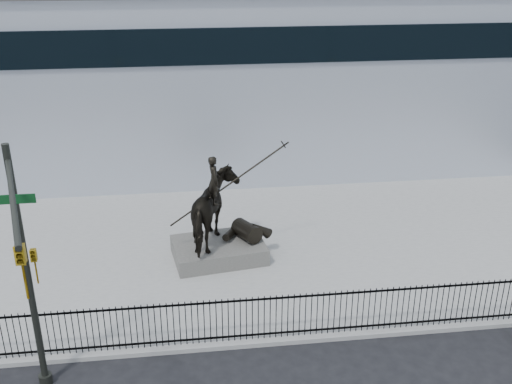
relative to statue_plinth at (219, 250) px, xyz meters
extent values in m
plane|color=black|center=(1.76, -6.40, -0.47)|extent=(120.00, 120.00, 0.00)
cube|color=gray|center=(1.76, 0.60, -0.39)|extent=(30.00, 12.00, 0.15)
cube|color=#B1B8C1|center=(1.76, 13.60, 4.03)|extent=(44.00, 14.00, 9.00)
cube|color=black|center=(1.76, -5.15, -0.17)|extent=(22.00, 0.05, 0.05)
cube|color=black|center=(1.76, -5.15, 1.08)|extent=(22.00, 0.05, 0.05)
cube|color=black|center=(1.76, -5.15, 0.43)|extent=(22.00, 0.03, 1.50)
cube|color=#4F4D48|center=(0.00, 0.00, 0.00)|extent=(3.67, 2.79, 0.63)
imported|color=black|center=(0.00, 0.00, 1.66)|extent=(2.65, 2.97, 2.68)
imported|color=black|center=(-0.10, -0.02, 2.88)|extent=(0.53, 0.72, 1.81)
cylinder|color=black|center=(0.36, 0.05, 2.61)|extent=(4.27, 0.70, 2.73)
cylinder|color=black|center=(-5.24, -6.20, -0.32)|extent=(0.36, 0.36, 0.30)
cylinder|color=black|center=(-5.24, -6.20, 3.03)|extent=(0.18, 0.18, 7.00)
cylinder|color=black|center=(-4.64, -8.32, 6.13)|extent=(1.47, 4.84, 0.12)
imported|color=#BF9415|center=(-4.04, -10.45, 5.50)|extent=(0.18, 0.22, 1.10)
imported|color=#BF9415|center=(-5.02, -6.20, 3.23)|extent=(0.16, 0.20, 1.00)
cube|color=#0C3F19|center=(-4.88, -7.40, 5.63)|extent=(0.90, 0.03, 0.22)
camera|label=1|loc=(-1.12, -20.02, 10.96)|focal=42.00mm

